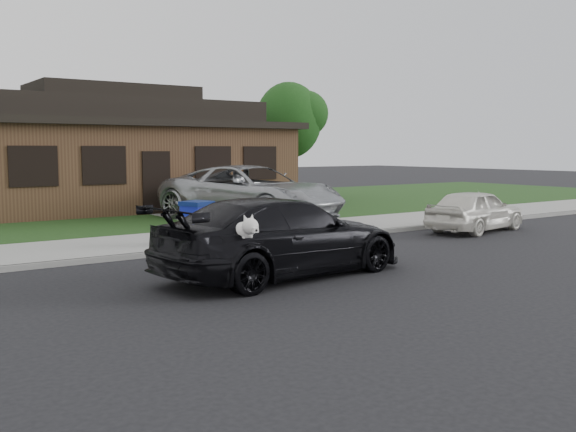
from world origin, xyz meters
TOP-DOWN VIEW (x-y plane):
  - ground at (0.00, 0.00)m, footprint 120.00×120.00m
  - sidewalk at (0.00, 5.00)m, footprint 60.00×3.00m
  - curb at (0.00, 3.50)m, footprint 60.00×0.12m
  - lawn at (0.00, 13.00)m, footprint 60.00×13.00m
  - driveway at (6.00, 10.00)m, footprint 4.50×13.00m
  - sedan at (1.77, 0.13)m, footprint 5.25×2.60m
  - minivan at (5.65, 7.48)m, footprint 4.52×6.72m
  - white_compact at (9.97, 2.31)m, footprint 3.76×2.00m
  - recycling_bin at (1.92, 3.88)m, footprint 0.79×0.79m
  - house at (4.00, 15.00)m, footprint 12.60×8.60m
  - tree_1 at (12.14, 14.40)m, footprint 3.15×3.00m

SIDE VIEW (x-z plane):
  - ground at x=0.00m, z-range 0.00..0.00m
  - sidewalk at x=0.00m, z-range 0.00..0.12m
  - curb at x=0.00m, z-range 0.00..0.12m
  - lawn at x=0.00m, z-range 0.00..0.13m
  - driveway at x=6.00m, z-range 0.00..0.14m
  - white_compact at x=9.97m, z-range 0.00..1.22m
  - recycling_bin at x=1.92m, z-range 0.13..1.15m
  - sedan at x=1.77m, z-range 0.00..1.47m
  - minivan at x=5.65m, z-range 0.14..1.85m
  - house at x=4.00m, z-range -0.19..4.46m
  - tree_1 at x=12.14m, z-range 1.09..6.34m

